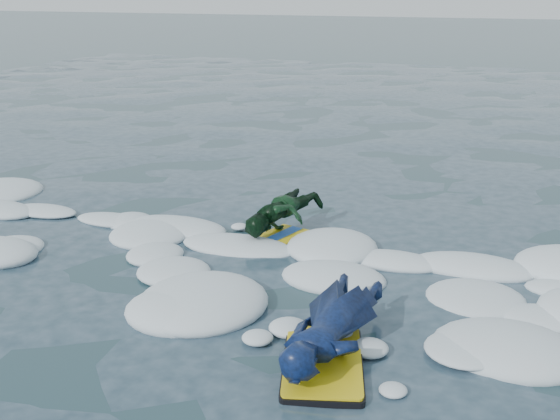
{
  "coord_description": "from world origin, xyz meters",
  "views": [
    {
      "loc": [
        2.6,
        -5.61,
        2.91
      ],
      "look_at": [
        -0.03,
        1.6,
        0.42
      ],
      "focal_mm": 45.0,
      "sensor_mm": 36.0,
      "label": 1
    }
  ],
  "objects": [
    {
      "name": "foam_band",
      "position": [
        0.0,
        1.03,
        0.0
      ],
      "size": [
        12.0,
        3.1,
        0.3
      ],
      "primitive_type": null,
      "color": "silver",
      "rests_on": "ground"
    },
    {
      "name": "prone_child_unit",
      "position": [
        -0.08,
        1.85,
        0.25
      ],
      "size": [
        0.91,
        1.37,
        0.49
      ],
      "rotation": [
        0.0,
        0.0,
        1.28
      ],
      "color": "black",
      "rests_on": "ground"
    },
    {
      "name": "prone_woman_unit",
      "position": [
        1.24,
        -0.67,
        0.23
      ],
      "size": [
        0.92,
        1.76,
        0.45
      ],
      "rotation": [
        0.0,
        0.0,
        1.85
      ],
      "color": "black",
      "rests_on": "ground"
    },
    {
      "name": "ground",
      "position": [
        0.0,
        0.0,
        0.0
      ],
      "size": [
        120.0,
        120.0,
        0.0
      ],
      "primitive_type": "plane",
      "color": "#172F37",
      "rests_on": "ground"
    }
  ]
}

